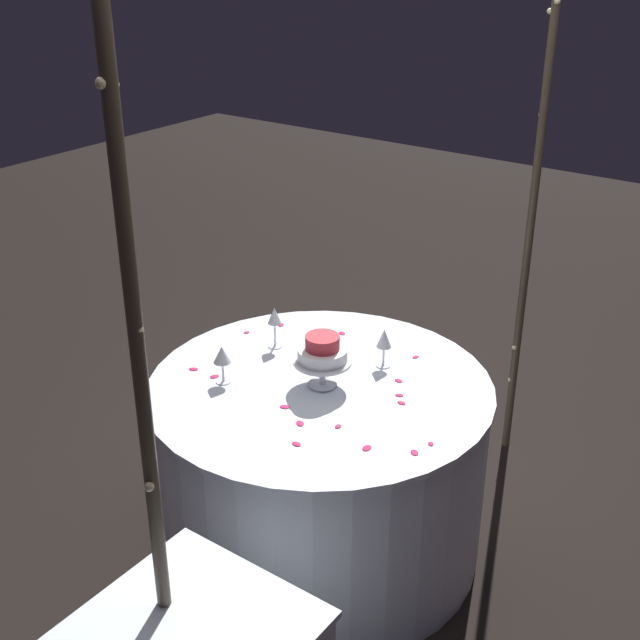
{
  "coord_description": "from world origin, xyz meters",
  "views": [
    {
      "loc": [
        2.2,
        1.59,
        2.34
      ],
      "look_at": [
        0.0,
        0.0,
        1.02
      ],
      "focal_mm": 47.14,
      "sensor_mm": 36.0,
      "label": 1
    }
  ],
  "objects_px": {
    "wine_glass_2": "(222,356)",
    "tiered_cake": "(323,353)",
    "main_table": "(320,468)",
    "wine_glass_0": "(384,340)",
    "decorative_arch": "(401,205)",
    "wine_glass_1": "(275,318)"
  },
  "relations": [
    {
      "from": "decorative_arch",
      "to": "wine_glass_1",
      "type": "xyz_separation_m",
      "value": [
        -0.14,
        -0.64,
        -0.63
      ]
    },
    {
      "from": "main_table",
      "to": "wine_glass_1",
      "type": "xyz_separation_m",
      "value": [
        -0.14,
        -0.33,
        0.51
      ]
    },
    {
      "from": "main_table",
      "to": "wine_glass_0",
      "type": "relative_size",
      "value": 8.25
    },
    {
      "from": "decorative_arch",
      "to": "main_table",
      "type": "bearing_deg",
      "value": -90.23
    },
    {
      "from": "tiered_cake",
      "to": "decorative_arch",
      "type": "bearing_deg",
      "value": 89.11
    },
    {
      "from": "decorative_arch",
      "to": "main_table",
      "type": "xyz_separation_m",
      "value": [
        -0.0,
        -0.31,
        -1.14
      ]
    },
    {
      "from": "wine_glass_1",
      "to": "main_table",
      "type": "bearing_deg",
      "value": 66.47
    },
    {
      "from": "wine_glass_2",
      "to": "tiered_cake",
      "type": "bearing_deg",
      "value": 122.08
    },
    {
      "from": "decorative_arch",
      "to": "wine_glass_1",
      "type": "relative_size",
      "value": 13.26
    },
    {
      "from": "wine_glass_0",
      "to": "wine_glass_2",
      "type": "bearing_deg",
      "value": -42.57
    },
    {
      "from": "wine_glass_0",
      "to": "wine_glass_1",
      "type": "xyz_separation_m",
      "value": [
        0.12,
        -0.44,
        0.02
      ]
    },
    {
      "from": "wine_glass_0",
      "to": "wine_glass_1",
      "type": "distance_m",
      "value": 0.46
    },
    {
      "from": "main_table",
      "to": "wine_glass_0",
      "type": "distance_m",
      "value": 0.57
    },
    {
      "from": "tiered_cake",
      "to": "wine_glass_0",
      "type": "bearing_deg",
      "value": 158.27
    },
    {
      "from": "wine_glass_0",
      "to": "main_table",
      "type": "bearing_deg",
      "value": -23.5
    },
    {
      "from": "decorative_arch",
      "to": "wine_glass_1",
      "type": "height_order",
      "value": "decorative_arch"
    },
    {
      "from": "tiered_cake",
      "to": "wine_glass_2",
      "type": "distance_m",
      "value": 0.38
    },
    {
      "from": "decorative_arch",
      "to": "wine_glass_0",
      "type": "bearing_deg",
      "value": -142.74
    },
    {
      "from": "wine_glass_1",
      "to": "wine_glass_2",
      "type": "relative_size",
      "value": 1.17
    },
    {
      "from": "tiered_cake",
      "to": "wine_glass_1",
      "type": "bearing_deg",
      "value": -112.35
    },
    {
      "from": "tiered_cake",
      "to": "wine_glass_0",
      "type": "height_order",
      "value": "tiered_cake"
    },
    {
      "from": "decorative_arch",
      "to": "main_table",
      "type": "distance_m",
      "value": 1.18
    }
  ]
}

